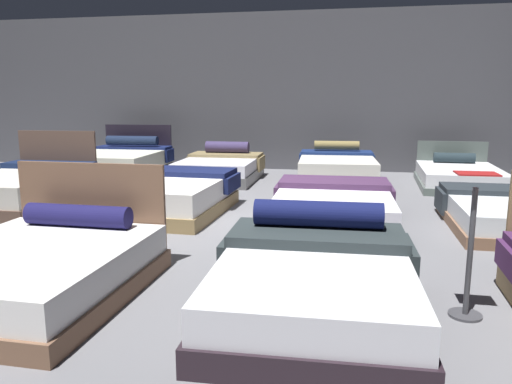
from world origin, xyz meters
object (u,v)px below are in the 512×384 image
Objects in this scene: bed_4 at (23,189)px; bed_5 at (171,195)px; bed_10 at (337,170)px; price_sign at (469,262)px; bed_9 at (220,168)px; bed_1 at (36,268)px; bed_6 at (333,206)px; bed_11 at (459,176)px; bed_2 at (314,282)px; bed_8 at (120,163)px.

bed_5 is (2.30, 0.03, -0.02)m from bed_4.
bed_10 is (2.25, 2.99, 0.01)m from bed_5.
bed_4 is at bearing -176.94° from bed_5.
bed_9 is at bearing 120.35° from price_sign.
price_sign is (3.37, 0.20, 0.19)m from bed_1.
bed_1 is 0.91× the size of bed_10.
bed_6 is at bearing 110.91° from price_sign.
bed_1 is at bearing -54.32° from bed_4.
bed_10 is 2.22m from bed_11.
bed_2 is at bearing -172.32° from price_sign.
bed_4 reaches higher than price_sign.
bed_2 is 0.89× the size of bed_11.
price_sign is at bearing -27.84° from bed_4.
bed_10 is at bearing 70.21° from bed_1.
bed_9 is 4.53m from bed_11.
price_sign is (3.39, -5.78, 0.18)m from bed_9.
bed_9 is at bearing 51.69° from bed_4.
bed_4 is at bearing -149.12° from bed_10.
bed_4 reaches higher than bed_9.
bed_11 reaches higher than bed_5.
bed_1 reaches higher than bed_11.
bed_4 reaches higher than bed_11.
price_sign reaches higher than bed_1.
bed_4 is at bearing -153.02° from bed_11.
bed_4 is at bearing 153.60° from price_sign.
bed_1 is 3.75m from bed_4.
bed_8 reaches higher than bed_9.
bed_9 is 1.88× the size of price_sign.
bed_9 is (-2.28, 5.93, -0.01)m from bed_2.
bed_4 is at bearing 145.53° from bed_2.
bed_9 is at bearing -2.42° from bed_8.
bed_4 is 6.29m from price_sign.
bed_11 is (6.77, 3.05, -0.08)m from bed_4.
bed_5 is 1.03× the size of bed_9.
bed_5 is 4.37m from price_sign.
bed_5 is (0.03, 3.02, 0.03)m from bed_1.
bed_9 is 6.71m from price_sign.
bed_9 is at bearing 126.65° from bed_6.
bed_4 is at bearing -127.47° from bed_9.
bed_4 is 3.74m from bed_9.
bed_10 is at bearing 88.37° from bed_2.
bed_9 is at bearing 109.61° from bed_2.
bed_6 is at bearing 87.63° from bed_2.
bed_2 is at bearing -107.82° from bed_11.
bed_6 is 3.81m from bed_9.
bed_5 is 0.94× the size of bed_11.
bed_9 is (2.24, 2.99, -0.03)m from bed_4.
bed_1 is 0.98× the size of bed_9.
price_sign is (3.33, -2.82, 0.17)m from bed_5.
bed_1 is at bearing -88.33° from bed_5.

